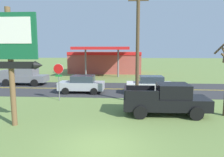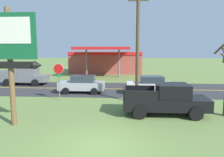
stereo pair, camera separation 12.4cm
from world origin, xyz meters
name	(u,v)px [view 2 (the right image)]	position (x,y,z in m)	size (l,w,h in m)	color
ground_plane	(99,147)	(0.00, 0.00, 0.00)	(180.00, 180.00, 0.00)	olive
road_asphalt	(115,89)	(0.00, 13.00, 0.01)	(140.00, 8.00, 0.02)	#333335
road_centre_line	(115,89)	(0.00, 13.00, 0.02)	(126.00, 0.20, 0.01)	gold
motel_sign	(9,47)	(-4.87, 2.15, 4.18)	(3.30, 0.54, 6.20)	brown
stop_sign	(59,75)	(-4.22, 7.90, 2.03)	(0.80, 0.08, 2.95)	slate
utility_pole	(138,41)	(1.93, 7.60, 4.71)	(1.64, 0.26, 8.89)	brown
gas_station	(106,61)	(-2.41, 28.30, 1.94)	(12.00, 11.50, 4.40)	#A84C42
pickup_black_parked_on_lawn	(166,100)	(3.61, 4.70, 0.96)	(5.21, 2.25, 1.96)	black
pickup_grey_on_road	(25,76)	(-10.45, 15.00, 0.96)	(5.20, 2.24, 1.96)	slate
car_white_mid_lane	(150,85)	(3.31, 11.00, 0.83)	(4.20, 2.00, 1.64)	silver
car_silver_far_lane	(82,84)	(-3.01, 11.00, 0.83)	(4.20, 2.00, 1.64)	#A8AAAF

